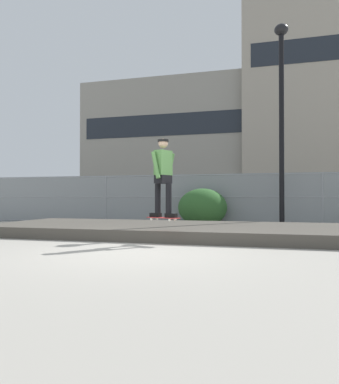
{
  "coord_description": "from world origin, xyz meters",
  "views": [
    {
      "loc": [
        2.59,
        -6.63,
        1.02
      ],
      "look_at": [
        0.01,
        2.32,
        1.14
      ],
      "focal_mm": 36.17,
      "sensor_mm": 36.0,
      "label": 1
    }
  ],
  "objects": [
    {
      "name": "ground_plane",
      "position": [
        0.0,
        0.0,
        0.0
      ],
      "size": [
        120.0,
        120.0,
        0.0
      ],
      "primitive_type": "plane",
      "color": "#9E998E"
    },
    {
      "name": "gravel_berm",
      "position": [
        0.0,
        3.36,
        0.14
      ],
      "size": [
        10.41,
        3.92,
        0.28
      ],
      "primitive_type": "cube",
      "color": "#4C473F",
      "rests_on": "ground_plane"
    },
    {
      "name": "skateboard",
      "position": [
        0.13,
        1.39,
        0.57
      ],
      "size": [
        0.81,
        0.5,
        0.07
      ],
      "color": "#B22D2D"
    },
    {
      "name": "skater",
      "position": [
        0.13,
        1.39,
        1.55
      ],
      "size": [
        0.7,
        0.62,
        1.71
      ],
      "color": "black",
      "rests_on": "skateboard"
    },
    {
      "name": "chain_fence",
      "position": [
        0.0,
        7.07,
        0.93
      ],
      "size": [
        23.64,
        0.06,
        1.85
      ],
      "color": "gray",
      "rests_on": "ground_plane"
    },
    {
      "name": "street_lamp",
      "position": [
        2.63,
        6.19,
        4.11
      ],
      "size": [
        0.44,
        0.44,
        6.57
      ],
      "color": "black",
      "rests_on": "ground_plane"
    },
    {
      "name": "parked_car_near",
      "position": [
        -2.83,
        9.12,
        0.84
      ],
      "size": [
        4.53,
        2.21,
        1.66
      ],
      "color": "silver",
      "rests_on": "ground_plane"
    },
    {
      "name": "parked_car_mid",
      "position": [
        3.94,
        9.24,
        0.84
      ],
      "size": [
        4.51,
        2.17,
        1.66
      ],
      "color": "#566B4C",
      "rests_on": "ground_plane"
    },
    {
      "name": "library_building",
      "position": [
        -9.49,
        41.66,
        7.44
      ],
      "size": [
        22.55,
        12.86,
        14.88
      ],
      "color": "gray",
      "rests_on": "ground_plane"
    },
    {
      "name": "shrub_left",
      "position": [
        -0.02,
        6.56,
        0.66
      ],
      "size": [
        1.71,
        1.4,
        1.32
      ],
      "color": "#2D5B28",
      "rests_on": "ground_plane"
    }
  ]
}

